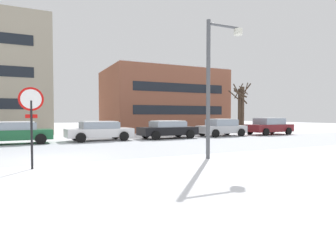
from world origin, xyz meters
TOP-DOWN VIEW (x-y plane):
  - ground_plane at (0.00, 0.00)m, footprint 120.00×120.00m
  - road_surface at (0.00, 3.03)m, footprint 80.00×8.05m
  - stop_sign at (-0.57, -1.70)m, footprint 0.76×0.09m
  - street_lamp at (6.14, -2.20)m, footprint 1.73×0.36m
  - parked_car_green at (-1.41, 7.75)m, footprint 4.15×2.13m
  - parked_car_white at (3.66, 7.89)m, footprint 4.48×2.27m
  - parked_car_black at (8.73, 7.65)m, footprint 4.45×2.19m
  - parked_car_silver at (13.80, 7.87)m, footprint 4.12×2.19m
  - parked_car_maroon at (18.87, 7.66)m, footprint 4.37×2.26m
  - tree_far_right at (18.83, 11.25)m, footprint 1.70×1.51m
  - tree_far_mid at (18.61, 11.46)m, footprint 1.57×1.78m
  - building_far_right at (13.35, 18.85)m, footprint 12.78×9.09m

SIDE VIEW (x-z plane):
  - ground_plane at x=0.00m, z-range 0.00..0.00m
  - road_surface at x=0.00m, z-range 0.00..0.00m
  - parked_car_white at x=3.66m, z-range 0.03..1.36m
  - parked_car_black at x=8.73m, z-range 0.03..1.37m
  - parked_car_green at x=-1.41m, z-range 0.02..1.38m
  - parked_car_silver at x=13.80m, z-range 0.01..1.46m
  - parked_car_maroon at x=18.87m, z-range 0.01..1.53m
  - stop_sign at x=-0.57m, z-range 0.53..3.17m
  - tree_far_mid at x=18.61m, z-range -0.03..5.00m
  - tree_far_right at x=18.83m, z-range 0.02..5.03m
  - street_lamp at x=6.14m, z-range 0.63..6.14m
  - building_far_right at x=13.35m, z-range 0.00..6.92m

